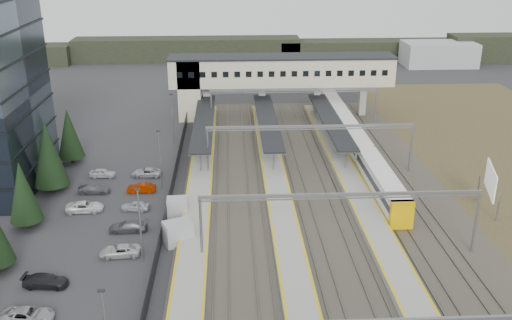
{
  "coord_description": "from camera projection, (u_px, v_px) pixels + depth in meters",
  "views": [
    {
      "loc": [
        1.05,
        -58.74,
        30.58
      ],
      "look_at": [
        4.36,
        9.57,
        4.0
      ],
      "focal_mm": 40.0,
      "sensor_mm": 36.0,
      "label": 1
    }
  ],
  "objects": [
    {
      "name": "ground",
      "position": [
        222.0,
        223.0,
        65.72
      ],
      "size": [
        220.0,
        220.0,
        0.0
      ],
      "primitive_type": "plane",
      "color": "#2B2B2D",
      "rests_on": "ground"
    },
    {
      "name": "canopies",
      "position": [
        267.0,
        120.0,
        89.75
      ],
      "size": [
        23.1,
        30.0,
        3.28
      ],
      "color": "black",
      "rests_on": "ground"
    },
    {
      "name": "billboard",
      "position": [
        490.0,
        182.0,
        67.29
      ],
      "size": [
        1.86,
        6.33,
        5.64
      ],
      "color": "gray",
      "rests_on": "ground"
    },
    {
      "name": "footbridge",
      "position": [
        266.0,
        74.0,
        102.29
      ],
      "size": [
        40.4,
        6.4,
        11.2
      ],
      "color": "beige",
      "rests_on": "ground"
    },
    {
      "name": "fence",
      "position": [
        169.0,
        198.0,
        69.72
      ],
      "size": [
        0.08,
        90.0,
        2.0
      ],
      "color": "#26282B",
      "rests_on": "ground"
    },
    {
      "name": "rail_corridor",
      "position": [
        298.0,
        200.0,
        70.69
      ],
      "size": [
        34.0,
        90.0,
        0.92
      ],
      "color": "#332E28",
      "rests_on": "ground"
    },
    {
      "name": "relay_cabin_near",
      "position": [
        178.0,
        233.0,
        60.94
      ],
      "size": [
        3.58,
        3.15,
        2.47
      ],
      "color": "#A1A4A6",
      "rests_on": "ground"
    },
    {
      "name": "car_park",
      "position": [
        90.0,
        252.0,
        58.44
      ],
      "size": [
        10.61,
        44.59,
        1.29
      ],
      "color": "#9E9DA1",
      "rests_on": "ground"
    },
    {
      "name": "conifer_row",
      "position": [
        10.0,
        204.0,
        59.38
      ],
      "size": [
        4.42,
        49.82,
        9.5
      ],
      "color": "black",
      "rests_on": "ground"
    },
    {
      "name": "relay_cabin_far",
      "position": [
        177.0,
        207.0,
        67.1
      ],
      "size": [
        2.52,
        2.15,
        2.2
      ],
      "color": "#A1A4A6",
      "rests_on": "ground"
    },
    {
      "name": "treeline_far",
      "position": [
        314.0,
        50.0,
        151.63
      ],
      "size": [
        170.0,
        19.0,
        7.0
      ],
      "color": "black",
      "rests_on": "ground"
    },
    {
      "name": "lampposts",
      "position": [
        151.0,
        186.0,
        64.95
      ],
      "size": [
        0.5,
        53.25,
        8.07
      ],
      "color": "gray",
      "rests_on": "ground"
    },
    {
      "name": "gantries",
      "position": [
        324.0,
        163.0,
        66.88
      ],
      "size": [
        28.4,
        62.28,
        7.17
      ],
      "color": "gray",
      "rests_on": "ground"
    },
    {
      "name": "train",
      "position": [
        352.0,
        137.0,
        88.36
      ],
      "size": [
        2.62,
        54.76,
        3.3
      ],
      "color": "white",
      "rests_on": "ground"
    }
  ]
}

